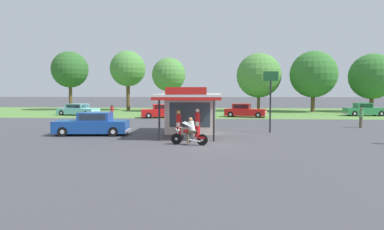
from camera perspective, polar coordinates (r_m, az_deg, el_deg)
The scene contains 20 objects.
ground_plane at distance 19.95m, azimuth 2.01°, elevation -4.86°, with size 300.00×300.00×0.00m, color #424247.
grass_verge_strip at distance 49.80m, azimuth 3.02°, elevation 0.50°, with size 120.00×24.00×0.01m, color #56843D.
service_station_kiosk at distance 25.19m, azimuth -0.16°, elevation 0.82°, with size 4.26×7.03×3.31m.
gas_pump_nearside at distance 22.32m, azimuth -2.26°, elevation -1.76°, with size 0.44×0.44×1.83m.
gas_pump_offside at distance 22.22m, azimuth 0.92°, elevation -1.64°, with size 0.44×0.44×1.94m.
motorcycle_with_rider at distance 19.55m, azimuth -0.35°, elevation -3.10°, with size 2.14×0.77×1.58m.
featured_classic_sedan at distance 24.96m, azimuth -16.25°, elevation -1.54°, with size 5.32×2.29×1.59m.
parked_car_second_row_spare at distance 40.72m, azimuth 8.73°, elevation 0.66°, with size 5.13×2.87×1.58m.
parked_car_back_row_far_right at distance 39.49m, azimuth -4.90°, elevation 0.57°, with size 5.40×3.01×1.55m.
parked_car_back_row_far_left at distance 45.43m, azimuth -18.45°, elevation 0.80°, with size 5.64×3.14×1.46m.
parked_car_back_row_left at distance 47.34m, azimuth 26.74°, elevation 0.74°, with size 4.93×2.06×1.59m.
bystander_chatting_near_pumps at distance 38.80m, azimuth -13.17°, elevation 0.61°, with size 0.34×0.34×1.56m.
bystander_strolling_foreground at distance 31.92m, azimuth 26.29°, elevation -0.31°, with size 0.34×0.34×1.69m.
tree_oak_right at distance 55.50m, azimuth -10.63°, elevation 7.55°, with size 5.59×5.59×9.38m.
tree_oak_left at distance 51.43m, azimuth -3.88°, elevation 6.66°, with size 5.02×5.02×7.99m.
tree_oak_far_left at distance 58.37m, azimuth -19.51°, elevation 7.01°, with size 5.77×5.77×9.36m.
tree_oak_far_right at distance 56.28m, azimuth 27.88°, elevation 5.60°, with size 6.59×6.59×8.47m.
tree_oak_centre at distance 53.09m, azimuth 19.71°, elevation 6.23°, with size 6.74×6.74×8.85m.
tree_oak_distant_spare at distance 52.70m, azimuth 11.05°, elevation 6.48°, with size 6.67×6.67×8.73m.
roadside_pole_sign at distance 25.93m, azimuth 12.94°, elevation 3.97°, with size 1.10×0.12×4.51m.
Camera 1 is at (0.57, -19.70, 3.09)m, focal length 32.06 mm.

